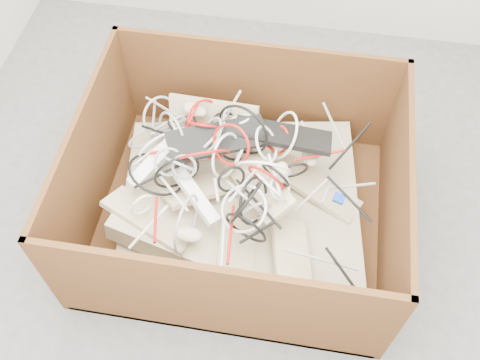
% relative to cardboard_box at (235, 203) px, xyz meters
% --- Properties ---
extents(ground, '(3.00, 3.00, 0.00)m').
position_rel_cardboard_box_xyz_m(ground, '(-0.00, -0.08, -0.14)').
color(ground, '#4E4E51').
rests_on(ground, ground).
extents(room_shell, '(3.04, 3.04, 2.50)m').
position_rel_cardboard_box_xyz_m(room_shell, '(-0.00, -0.08, 1.11)').
color(room_shell, beige).
rests_on(room_shell, ground).
extents(cardboard_box, '(1.34, 1.11, 0.62)m').
position_rel_cardboard_box_xyz_m(cardboard_box, '(0.00, 0.00, 0.00)').
color(cardboard_box, '#402410').
rests_on(cardboard_box, ground).
extents(keyboard_pile, '(1.12, 0.92, 0.35)m').
position_rel_cardboard_box_xyz_m(keyboard_pile, '(0.01, 0.02, 0.14)').
color(keyboard_pile, beige).
rests_on(keyboard_pile, cardboard_box).
extents(mice_scatter, '(0.66, 0.67, 0.16)m').
position_rel_cardboard_box_xyz_m(mice_scatter, '(-0.02, 0.04, 0.21)').
color(mice_scatter, '#C1B29C').
rests_on(mice_scatter, keyboard_pile).
extents(power_strip_left, '(0.21, 0.29, 0.12)m').
position_rel_cardboard_box_xyz_m(power_strip_left, '(-0.34, 0.02, 0.23)').
color(power_strip_left, white).
rests_on(power_strip_left, keyboard_pile).
extents(power_strip_right, '(0.23, 0.23, 0.09)m').
position_rel_cardboard_box_xyz_m(power_strip_right, '(-0.14, -0.12, 0.20)').
color(power_strip_right, white).
rests_on(power_strip_right, keyboard_pile).
extents(vga_plug, '(0.05, 0.05, 0.03)m').
position_rel_cardboard_box_xyz_m(vga_plug, '(0.44, -0.05, 0.22)').
color(vga_plug, '#0B31A8').
rests_on(vga_plug, keyboard_pile).
extents(cable_tangle, '(1.14, 0.93, 0.43)m').
position_rel_cardboard_box_xyz_m(cable_tangle, '(-0.10, 0.05, 0.25)').
color(cable_tangle, '#A6110B').
rests_on(cable_tangle, keyboard_pile).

